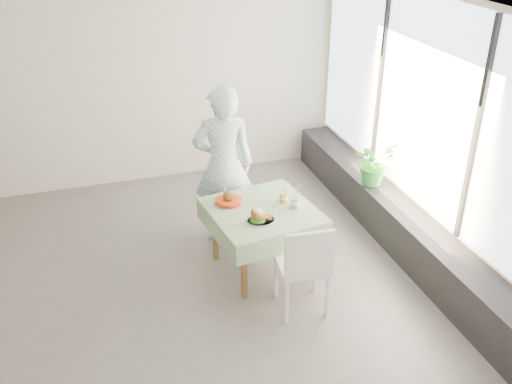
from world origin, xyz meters
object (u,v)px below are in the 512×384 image
object	(u,v)px
chair_near	(302,282)
main_dish	(259,217)
cafe_table	(262,232)
diner	(224,165)
potted_plant	(374,163)
chair_far	(228,217)
juice_cup_orange	(283,197)

from	to	relation	value
chair_near	main_dish	size ratio (longest dim) A/B	3.42
cafe_table	diner	size ratio (longest dim) A/B	0.63
main_dish	potted_plant	world-z (taller)	potted_plant
chair_far	main_dish	distance (m)	1.11
chair_far	main_dish	world-z (taller)	main_dish
cafe_table	juice_cup_orange	world-z (taller)	juice_cup_orange
main_dish	diner	bearing A→B (deg)	95.91
cafe_table	chair_near	xyz separation A→B (m)	(0.17, -0.73, -0.16)
cafe_table	diner	xyz separation A→B (m)	(-0.21, 0.76, 0.47)
cafe_table	chair_near	bearing A→B (deg)	-77.22
diner	juice_cup_orange	distance (m)	0.83
chair_far	cafe_table	bearing A→B (deg)	-76.86
diner	potted_plant	xyz separation A→B (m)	(1.81, -0.15, -0.16)
chair_far	potted_plant	bearing A→B (deg)	-4.52
cafe_table	diner	world-z (taller)	diner
main_dish	chair_near	bearing A→B (deg)	-61.93
cafe_table	potted_plant	world-z (taller)	potted_plant
chair_near	potted_plant	xyz separation A→B (m)	(1.44, 1.34, 0.47)
cafe_table	juice_cup_orange	bearing A→B (deg)	17.52
chair_far	chair_near	size ratio (longest dim) A/B	0.86
main_dish	potted_plant	size ratio (longest dim) A/B	0.53
diner	main_dish	xyz separation A→B (m)	(0.10, -0.98, -0.14)
chair_near	chair_far	bearing A→B (deg)	102.96
diner	juice_cup_orange	xyz separation A→B (m)	(0.47, -0.67, -0.13)
main_dish	potted_plant	bearing A→B (deg)	26.03
juice_cup_orange	diner	bearing A→B (deg)	124.85
cafe_table	potted_plant	distance (m)	1.74
chair_near	cafe_table	bearing A→B (deg)	102.78
cafe_table	diner	distance (m)	0.91
cafe_table	chair_far	size ratio (longest dim) A/B	1.39
chair_far	juice_cup_orange	size ratio (longest dim) A/B	3.34
diner	chair_near	bearing A→B (deg)	114.11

